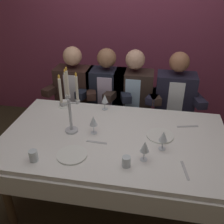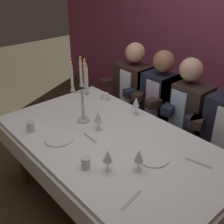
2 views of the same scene
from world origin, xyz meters
The scene contains 20 objects.
ground_plane centered at (0.00, 0.00, 0.00)m, with size 12.00×12.00×0.00m, color #403724.
back_wall centered at (0.00, 1.66, 1.35)m, with size 6.00×0.12×2.70m, color #893856.
dining_table centered at (0.00, 0.00, 0.62)m, with size 1.94×1.14×0.74m.
candelabra centered at (-0.38, 0.01, 1.00)m, with size 0.15×0.17×0.59m.
dinner_plate_0 centered at (0.38, 0.07, 0.75)m, with size 0.23×0.23×0.01m, color white.
dinner_plate_1 centered at (-0.27, -0.31, 0.75)m, with size 0.23×0.23×0.01m, color white.
wine_glass_0 centered at (0.40, -0.10, 0.85)m, with size 0.07×0.07×0.16m.
wine_glass_1 centered at (-0.17, 0.45, 0.86)m, with size 0.07×0.07×0.16m.
wine_glass_2 centered at (0.27, -0.26, 0.86)m, with size 0.07×0.07×0.16m.
wine_glass_3 centered at (-0.18, 0.02, 0.85)m, with size 0.07×0.07×0.16m.
water_tumbler_0 centered at (-0.53, -0.41, 0.78)m, with size 0.06×0.06×0.09m, color silver.
water_tumbler_1 centered at (0.15, -0.35, 0.78)m, with size 0.06×0.06×0.08m, color silver.
coffee_cup_0 centered at (-0.60, 0.44, 0.77)m, with size 0.13×0.12×0.06m.
spoon_0 centered at (-0.13, -0.11, 0.74)m, with size 0.17×0.02×0.01m, color #B7B7BC.
knife_1 centered at (0.56, -0.33, 0.74)m, with size 0.19×0.02×0.01m, color #B7B7BC.
knife_2 centered at (0.62, 0.27, 0.74)m, with size 0.19×0.02×0.01m, color #B7B7BC.
seated_diner_0 centered at (-0.62, 0.89, 0.74)m, with size 0.63×0.48×1.24m.
seated_diner_1 centered at (-0.24, 0.89, 0.74)m, with size 0.63×0.48×1.24m.
seated_diner_2 centered at (0.07, 0.89, 0.74)m, with size 0.63×0.48×1.24m.
seated_diner_3 centered at (0.53, 0.89, 0.74)m, with size 0.63×0.48×1.24m.
Camera 1 is at (0.30, -1.75, 1.97)m, focal length 40.81 mm.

